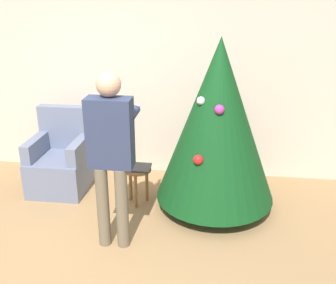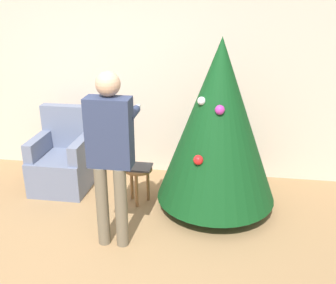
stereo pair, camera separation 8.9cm
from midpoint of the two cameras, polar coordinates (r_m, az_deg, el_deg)
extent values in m
plane|color=#99754C|center=(3.77, -12.60, -18.09)|extent=(14.00, 14.00, 0.00)
cube|color=beige|center=(5.17, -5.62, 9.93)|extent=(8.00, 0.06, 2.70)
cylinder|color=brown|center=(4.63, 6.09, -8.45)|extent=(0.10, 0.10, 0.14)
cone|color=#0F4219|center=(4.24, 6.60, 2.95)|extent=(1.32, 1.32, 1.79)
sphere|color=white|center=(4.01, 4.16, 6.00)|extent=(0.09, 0.09, 0.09)
sphere|color=red|center=(3.96, 3.77, -2.57)|extent=(0.10, 0.10, 0.10)
sphere|color=#B23399|center=(3.92, 6.83, 4.71)|extent=(0.10, 0.10, 0.10)
cube|color=slate|center=(5.12, -15.75, -4.25)|extent=(0.67, 0.73, 0.44)
cube|color=slate|center=(5.19, -15.08, 2.11)|extent=(0.67, 0.14, 0.55)
cube|color=slate|center=(5.11, -18.97, -0.60)|extent=(0.12, 0.66, 0.23)
cube|color=slate|center=(4.89, -13.16, -0.92)|extent=(0.12, 0.66, 0.23)
cylinder|color=#6B604C|center=(3.87, -10.06, -9.29)|extent=(0.12, 0.12, 0.83)
cylinder|color=#6B604C|center=(3.83, -7.36, -9.53)|extent=(0.12, 0.12, 0.83)
cube|color=#2D3856|center=(3.59, -9.12, 1.29)|extent=(0.41, 0.20, 0.65)
sphere|color=tan|center=(3.50, -9.37, 8.25)|extent=(0.22, 0.22, 0.22)
cylinder|color=#2D3856|center=(3.77, -11.02, 4.25)|extent=(0.08, 0.30, 0.08)
cylinder|color=#2D3856|center=(3.68, -5.79, 4.10)|extent=(0.08, 0.30, 0.08)
cube|color=white|center=(3.85, -5.17, 4.94)|extent=(0.04, 0.14, 0.04)
cylinder|color=olive|center=(4.54, -5.05, -3.96)|extent=(0.32, 0.32, 0.03)
cylinder|color=olive|center=(4.54, -5.26, -7.10)|extent=(0.04, 0.04, 0.42)
cylinder|color=olive|center=(4.67, -3.63, -6.21)|extent=(0.04, 0.04, 0.42)
cylinder|color=olive|center=(4.71, -5.99, -6.04)|extent=(0.04, 0.04, 0.42)
cube|color=#38383D|center=(4.53, -5.06, -3.67)|extent=(0.31, 0.24, 0.02)
camera|label=1|loc=(0.04, -90.66, -0.26)|focal=42.00mm
camera|label=2|loc=(0.04, 89.34, 0.26)|focal=42.00mm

